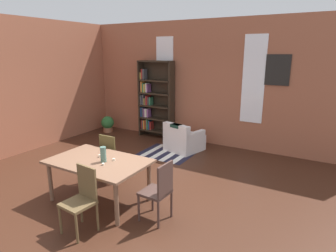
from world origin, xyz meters
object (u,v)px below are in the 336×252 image
dining_chair_far_left (112,155)px  bookshelf_tall (154,101)px  dining_chair_head_right (159,190)px  vase_on_table (103,154)px  dining_table (99,165)px  dining_chair_near_right (82,197)px  potted_plant_by_shelf (108,124)px  armchair_white (183,140)px

dining_chair_far_left → bookshelf_tall: bearing=107.4°
dining_chair_head_right → vase_on_table: bearing=179.8°
dining_chair_far_left → dining_chair_head_right: same height
dining_table → dining_chair_near_right: 0.86m
potted_plant_by_shelf → dining_chair_head_right: bearing=-40.0°
dining_chair_far_left → dining_table: bearing=-63.6°
dining_chair_far_left → potted_plant_by_shelf: (-2.48, 2.65, -0.24)m
vase_on_table → dining_chair_near_right: size_ratio=0.27×
dining_chair_near_right → armchair_white: (-0.32, 3.79, -0.23)m
dining_chair_head_right → bookshelf_tall: (-2.51, 3.74, 0.58)m
armchair_white → potted_plant_by_shelf: 2.93m
dining_chair_head_right → potted_plant_by_shelf: size_ratio=1.87×
dining_table → dining_chair_near_right: (0.38, -0.75, -0.15)m
vase_on_table → dining_chair_head_right: size_ratio=0.27×
bookshelf_tall → armchair_white: (1.36, -0.70, -0.82)m
vase_on_table → potted_plant_by_shelf: (-2.98, 3.40, -0.60)m
armchair_white → vase_on_table: bearing=-88.8°
dining_table → vase_on_table: vase_on_table is taller
dining_table → potted_plant_by_shelf: (-2.86, 3.40, -0.39)m
dining_chair_near_right → bookshelf_tall: 4.83m
vase_on_table → dining_chair_far_left: (-0.49, 0.75, -0.36)m
dining_chair_head_right → dining_chair_near_right: bearing=-137.7°
dining_table → dining_chair_head_right: (1.20, -0.00, -0.15)m
vase_on_table → dining_chair_far_left: vase_on_table is taller
vase_on_table → bookshelf_tall: size_ratio=0.11×
vase_on_table → dining_table: bearing=180.0°
dining_chair_head_right → potted_plant_by_shelf: bearing=140.0°
dining_table → dining_chair_far_left: dining_chair_far_left is taller
dining_chair_head_right → armchair_white: 3.25m
dining_table → armchair_white: size_ratio=1.70×
vase_on_table → bookshelf_tall: bearing=110.9°
dining_table → bookshelf_tall: size_ratio=0.74×
vase_on_table → potted_plant_by_shelf: vase_on_table is taller
dining_chair_near_right → bookshelf_tall: bearing=110.6°
dining_chair_far_left → dining_chair_head_right: (1.57, -0.75, 0.00)m
vase_on_table → dining_chair_head_right: vase_on_table is taller
bookshelf_tall → potted_plant_by_shelf: (-1.55, -0.34, -0.83)m
vase_on_table → potted_plant_by_shelf: 4.56m
dining_chair_far_left → bookshelf_tall: bookshelf_tall is taller
dining_chair_near_right → bookshelf_tall: size_ratio=0.42×
bookshelf_tall → armchair_white: 1.74m
armchair_white → dining_table: bearing=-91.0°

